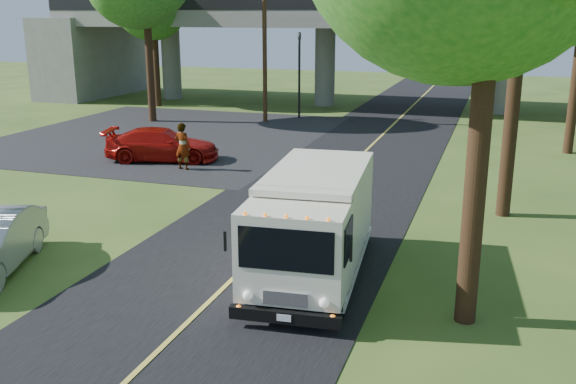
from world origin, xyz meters
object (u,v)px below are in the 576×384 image
at_px(step_van, 314,222).
at_px(pedestrian, 183,146).
at_px(traffic_signal, 299,66).
at_px(utility_pole, 265,43).
at_px(red_sedan, 162,145).

xyz_separation_m(step_van, pedestrian, (-8.26, 9.12, -0.43)).
bearing_deg(traffic_signal, pedestrian, -91.85).
distance_m(utility_pole, pedestrian, 13.16).
height_order(traffic_signal, pedestrian, traffic_signal).
xyz_separation_m(traffic_signal, step_van, (7.79, -23.73, -1.79)).
bearing_deg(step_van, traffic_signal, 102.90).
bearing_deg(red_sedan, pedestrian, -142.67).
xyz_separation_m(utility_pole, red_sedan, (-0.62, -11.36, -3.88)).
bearing_deg(utility_pole, traffic_signal, 53.13).
relative_size(utility_pole, pedestrian, 4.59).
relative_size(red_sedan, pedestrian, 2.51).
relative_size(utility_pole, step_van, 1.41).
xyz_separation_m(utility_pole, step_van, (9.29, -21.73, -3.18)).
height_order(utility_pole, red_sedan, utility_pole).
bearing_deg(step_van, utility_pole, 107.88).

